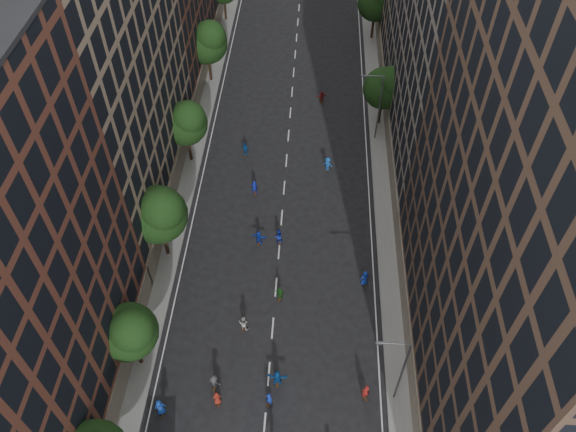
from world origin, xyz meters
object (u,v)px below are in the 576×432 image
object	(u,v)px
skater_0	(160,407)
streetlamp_far	(378,104)
streetlamp_near	(400,369)
skater_1	(269,399)

from	to	relation	value
skater_0	streetlamp_far	bearing A→B (deg)	-137.62
streetlamp_near	streetlamp_far	distance (m)	33.00
skater_0	streetlamp_near	bearing A→B (deg)	167.50
streetlamp_far	skater_0	size ratio (longest dim) A/B	4.79
skater_1	streetlamp_near	bearing A→B (deg)	-151.09
skater_1	streetlamp_far	bearing A→B (deg)	-83.78
skater_1	skater_0	bearing A→B (deg)	30.76
streetlamp_near	skater_1	size ratio (longest dim) A/B	5.29
streetlamp_far	streetlamp_near	bearing A→B (deg)	-90.00
streetlamp_near	skater_0	size ratio (longest dim) A/B	4.79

